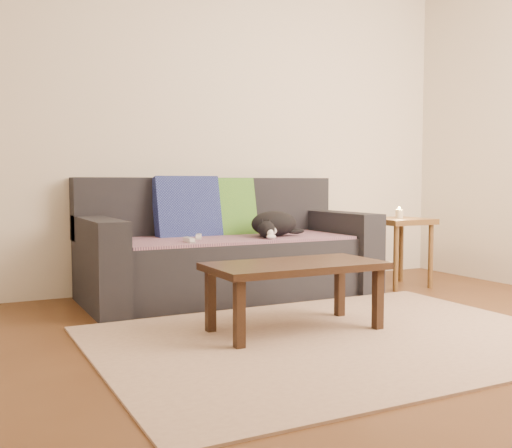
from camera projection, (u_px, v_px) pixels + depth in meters
name	position (u px, v px, depth m)	size (l,w,h in m)	color
ground	(354.00, 347.00, 3.03)	(4.50, 4.50, 0.00)	brown
back_wall	(205.00, 123.00, 4.72)	(4.50, 0.04, 2.60)	beige
sofa	(227.00, 254.00, 4.41)	(2.10, 0.94, 0.87)	#232328
throw_blanket	(232.00, 238.00, 4.32)	(1.66, 0.74, 0.02)	#3A2647
cushion_navy	(187.00, 210.00, 4.43)	(0.49, 0.12, 0.49)	#121750
cushion_green	(226.00, 209.00, 4.57)	(0.46, 0.12, 0.46)	#0B4629
cat	(274.00, 224.00, 4.36)	(0.43, 0.37, 0.19)	black
wii_remote_a	(189.00, 240.00, 3.95)	(0.15, 0.04, 0.03)	white
wii_remote_b	(199.00, 237.00, 4.18)	(0.15, 0.04, 0.03)	white
side_table	(399.00, 230.00, 4.78)	(0.44, 0.44, 0.55)	brown
candle	(399.00, 214.00, 4.77)	(0.06, 0.06, 0.09)	beige
rug	(337.00, 339.00, 3.17)	(2.50, 1.80, 0.01)	tan
coffee_table	(295.00, 271.00, 3.32)	(0.98, 0.49, 0.39)	#312113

